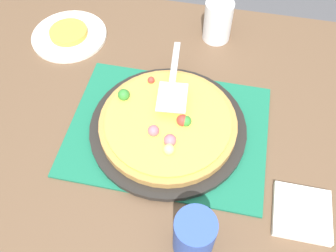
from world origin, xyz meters
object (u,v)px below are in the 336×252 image
(served_slice_left, at_px, (68,32))
(pizza_server, at_px, (172,82))
(cup_far, at_px, (218,21))
(plate_near_left, at_px, (69,36))
(cup_near, at_px, (194,236))
(pizza_pan, at_px, (168,128))
(napkin_stack, at_px, (302,213))
(pizza, at_px, (168,123))

(served_slice_left, bearing_deg, pizza_server, -26.64)
(cup_far, bearing_deg, plate_near_left, -168.48)
(cup_near, bearing_deg, pizza_pan, 111.62)
(napkin_stack, bearing_deg, cup_near, -152.64)
(pizza, relative_size, cup_far, 2.75)
(cup_near, height_order, cup_far, same)
(served_slice_left, xyz_separation_m, napkin_stack, (0.68, -0.42, -0.01))
(pizza, relative_size, plate_near_left, 1.50)
(napkin_stack, bearing_deg, pizza, 154.59)
(served_slice_left, relative_size, cup_far, 0.92)
(pizza_pan, height_order, pizza_server, pizza_server)
(cup_near, bearing_deg, cup_far, 93.07)
(pizza_pan, bearing_deg, served_slice_left, 142.65)
(pizza, bearing_deg, napkin_stack, -25.41)
(pizza_pan, relative_size, cup_far, 3.17)
(napkin_stack, bearing_deg, served_slice_left, 147.89)
(pizza, relative_size, napkin_stack, 2.75)
(pizza_server, relative_size, napkin_stack, 1.94)
(pizza_pan, distance_m, pizza_server, 0.11)
(pizza, xyz_separation_m, napkin_stack, (0.32, -0.15, -0.03))
(plate_near_left, height_order, served_slice_left, served_slice_left)
(cup_far, bearing_deg, napkin_stack, -64.00)
(cup_near, xyz_separation_m, napkin_stack, (0.22, 0.11, -0.05))
(pizza_pan, xyz_separation_m, plate_near_left, (-0.35, 0.27, -0.01))
(cup_far, bearing_deg, pizza_server, -107.24)
(pizza_server, bearing_deg, plate_near_left, 153.36)
(pizza_pan, xyz_separation_m, cup_near, (0.10, -0.26, 0.05))
(cup_far, height_order, napkin_stack, cup_far)
(cup_far, bearing_deg, cup_near, -86.93)
(plate_near_left, height_order, napkin_stack, napkin_stack)
(pizza_pan, height_order, plate_near_left, pizza_pan)
(plate_near_left, relative_size, cup_far, 1.83)
(pizza_server, height_order, napkin_stack, pizza_server)
(pizza_pan, bearing_deg, cup_far, 78.69)
(pizza_pan, relative_size, pizza, 1.15)
(pizza_pan, distance_m, napkin_stack, 0.36)
(plate_near_left, distance_m, cup_near, 0.71)
(plate_near_left, distance_m, pizza_server, 0.39)
(plate_near_left, height_order, cup_near, cup_near)
(pizza, distance_m, pizza_server, 0.10)
(plate_near_left, bearing_deg, napkin_stack, -32.11)
(cup_near, relative_size, cup_far, 1.00)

